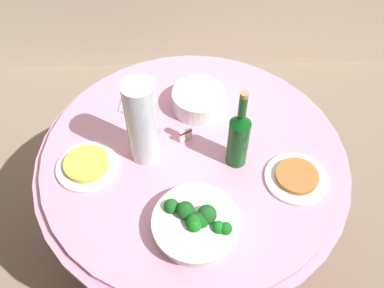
# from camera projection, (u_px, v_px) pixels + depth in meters

# --- Properties ---
(ground_plane) EXTENTS (6.00, 6.00, 0.00)m
(ground_plane) POSITION_uv_depth(u_px,v_px,m) (192.00, 243.00, 2.13)
(ground_plane) COLOR gray
(buffet_table) EXTENTS (1.16, 1.16, 0.74)m
(buffet_table) POSITION_uv_depth(u_px,v_px,m) (192.00, 204.00, 1.84)
(buffet_table) COLOR maroon
(buffet_table) RESTS_ON ground_plane
(broccoli_bowl) EXTENTS (0.28, 0.28, 0.11)m
(broccoli_bowl) POSITION_uv_depth(u_px,v_px,m) (197.00, 224.00, 1.33)
(broccoli_bowl) COLOR white
(broccoli_bowl) RESTS_ON buffet_table
(plate_stack) EXTENTS (0.21, 0.21, 0.08)m
(plate_stack) POSITION_uv_depth(u_px,v_px,m) (199.00, 100.00, 1.67)
(plate_stack) COLOR white
(plate_stack) RESTS_ON buffet_table
(wine_bottle) EXTENTS (0.07, 0.07, 0.34)m
(wine_bottle) POSITION_uv_depth(u_px,v_px,m) (239.00, 137.00, 1.44)
(wine_bottle) COLOR #0E4F18
(wine_bottle) RESTS_ON buffet_table
(decorative_fruit_vase) EXTENTS (0.11, 0.11, 0.34)m
(decorative_fruit_vase) POSITION_uv_depth(u_px,v_px,m) (142.00, 124.00, 1.43)
(decorative_fruit_vase) COLOR silver
(decorative_fruit_vase) RESTS_ON buffet_table
(serving_tongs) EXTENTS (0.06, 0.17, 0.01)m
(serving_tongs) POSITION_uv_depth(u_px,v_px,m) (127.00, 99.00, 1.73)
(serving_tongs) COLOR silver
(serving_tongs) RESTS_ON buffet_table
(food_plate_fried_egg) EXTENTS (0.22, 0.22, 0.03)m
(food_plate_fried_egg) POSITION_uv_depth(u_px,v_px,m) (87.00, 165.00, 1.50)
(food_plate_fried_egg) COLOR white
(food_plate_fried_egg) RESTS_ON buffet_table
(food_plate_peanuts) EXTENTS (0.22, 0.22, 0.03)m
(food_plate_peanuts) POSITION_uv_depth(u_px,v_px,m) (296.00, 177.00, 1.47)
(food_plate_peanuts) COLOR white
(food_plate_peanuts) RESTS_ON buffet_table
(label_placard_front) EXTENTS (0.05, 0.03, 0.05)m
(label_placard_front) POSITION_uv_depth(u_px,v_px,m) (186.00, 135.00, 1.57)
(label_placard_front) COLOR white
(label_placard_front) RESTS_ON buffet_table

